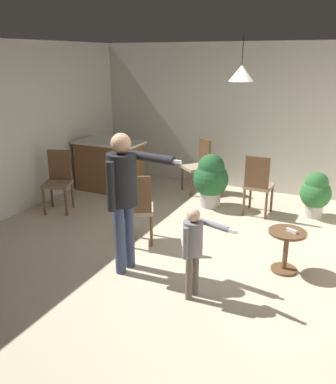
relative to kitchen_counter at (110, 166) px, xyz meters
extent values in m
plane|color=beige|center=(2.45, -1.93, -0.48)|extent=(7.68, 7.68, 0.00)
cube|color=beige|center=(2.45, 1.27, 0.87)|extent=(6.40, 0.10, 2.70)
cube|color=brown|center=(0.00, 0.00, -0.02)|extent=(1.20, 0.60, 0.91)
cube|color=beige|center=(0.00, 0.00, 0.45)|extent=(1.26, 0.66, 0.04)
cylinder|color=brown|center=(3.58, -1.66, 0.03)|extent=(0.44, 0.44, 0.03)
cylinder|color=brown|center=(3.58, -1.66, -0.23)|extent=(0.06, 0.06, 0.49)
cylinder|color=brown|center=(3.58, -1.66, -0.46)|extent=(0.31, 0.31, 0.03)
cylinder|color=#384260|center=(1.85, -2.37, -0.06)|extent=(0.12, 0.12, 0.84)
cylinder|color=#384260|center=(1.83, -2.55, -0.06)|extent=(0.12, 0.12, 0.84)
cylinder|color=black|center=(1.84, -2.46, 0.66)|extent=(0.33, 0.33, 0.60)
sphere|color=tan|center=(1.84, -2.46, 1.08)|extent=(0.23, 0.23, 0.23)
cylinder|color=black|center=(2.14, -2.31, 0.92)|extent=(0.57, 0.18, 0.10)
cube|color=white|center=(2.45, -2.35, 0.92)|extent=(0.13, 0.05, 0.04)
cylinder|color=black|center=(1.81, -2.65, 0.63)|extent=(0.10, 0.10, 0.56)
cylinder|color=#60564C|center=(2.80, -2.60, -0.22)|extent=(0.08, 0.08, 0.51)
cylinder|color=#60564C|center=(2.77, -2.70, -0.22)|extent=(0.08, 0.08, 0.51)
cylinder|color=slate|center=(2.79, -2.65, 0.22)|extent=(0.20, 0.20, 0.36)
sphere|color=#D8AD8C|center=(2.79, -2.65, 0.47)|extent=(0.14, 0.14, 0.14)
cylinder|color=slate|center=(2.98, -2.58, 0.37)|extent=(0.35, 0.15, 0.06)
cube|color=white|center=(3.18, -2.64, 0.37)|extent=(0.13, 0.07, 0.04)
cylinder|color=slate|center=(2.75, -2.76, 0.20)|extent=(0.06, 0.06, 0.34)
cylinder|color=brown|center=(1.52, -1.95, -0.25)|extent=(0.04, 0.04, 0.45)
cylinder|color=brown|center=(1.84, -1.78, -0.25)|extent=(0.04, 0.04, 0.45)
cylinder|color=brown|center=(1.35, -1.63, -0.25)|extent=(0.04, 0.04, 0.45)
cylinder|color=brown|center=(1.67, -1.46, -0.25)|extent=(0.04, 0.04, 0.45)
cube|color=tan|center=(1.59, -1.71, 0.00)|extent=(0.57, 0.57, 0.05)
cube|color=brown|center=(1.68, -1.88, 0.27)|extent=(0.35, 0.21, 0.50)
cylinder|color=brown|center=(1.77, 0.62, -0.25)|extent=(0.04, 0.04, 0.45)
cylinder|color=brown|center=(1.49, 0.85, -0.25)|extent=(0.04, 0.04, 0.45)
cylinder|color=brown|center=(1.54, 0.35, -0.25)|extent=(0.04, 0.04, 0.45)
cylinder|color=brown|center=(1.26, 0.58, -0.25)|extent=(0.04, 0.04, 0.45)
cube|color=tan|center=(1.51, 0.60, 0.00)|extent=(0.59, 0.59, 0.05)
cube|color=brown|center=(1.63, 0.75, 0.27)|extent=(0.32, 0.27, 0.50)
cylinder|color=brown|center=(-0.05, -1.07, -0.25)|extent=(0.04, 0.04, 0.45)
cylinder|color=brown|center=(-0.38, -1.21, -0.25)|extent=(0.04, 0.04, 0.45)
cylinder|color=brown|center=(0.09, -1.41, -0.25)|extent=(0.04, 0.04, 0.45)
cylinder|color=brown|center=(-0.25, -1.54, -0.25)|extent=(0.04, 0.04, 0.45)
cube|color=#7F664C|center=(-0.15, -1.31, 0.00)|extent=(0.55, 0.55, 0.05)
cube|color=brown|center=(-0.22, -1.13, 0.27)|extent=(0.37, 0.18, 0.50)
cylinder|color=brown|center=(2.66, -0.15, -0.25)|extent=(0.04, 0.04, 0.45)
cylinder|color=brown|center=(3.02, -0.16, -0.25)|extent=(0.04, 0.04, 0.45)
cylinder|color=brown|center=(2.67, 0.21, -0.25)|extent=(0.04, 0.04, 0.45)
cylinder|color=brown|center=(3.03, 0.20, -0.25)|extent=(0.04, 0.04, 0.45)
cube|color=#997F60|center=(2.85, 0.02, 0.00)|extent=(0.43, 0.43, 0.05)
cube|color=brown|center=(2.84, -0.17, 0.27)|extent=(0.38, 0.05, 0.50)
cylinder|color=#B7B2AD|center=(2.03, 0.00, -0.34)|extent=(0.35, 0.35, 0.27)
sphere|color=#235B2D|center=(2.03, 0.00, 0.01)|extent=(0.60, 0.60, 0.60)
sphere|color=#235B2D|center=(2.03, 0.00, 0.21)|extent=(0.45, 0.45, 0.45)
cylinder|color=#B7B2AD|center=(3.69, 0.28, -0.37)|extent=(0.28, 0.28, 0.22)
sphere|color=#2D6B33|center=(3.69, 0.28, -0.09)|extent=(0.48, 0.48, 0.48)
sphere|color=#2D6B33|center=(3.69, 0.28, 0.08)|extent=(0.36, 0.36, 0.36)
cube|color=white|center=(3.63, -1.67, 0.06)|extent=(0.13, 0.08, 0.04)
cone|color=silver|center=(2.72, -0.95, 1.77)|extent=(0.32, 0.32, 0.20)
cylinder|color=black|center=(2.72, -0.95, 2.04)|extent=(0.01, 0.01, 0.36)
camera|label=1|loc=(4.15, -6.09, 1.99)|focal=37.20mm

